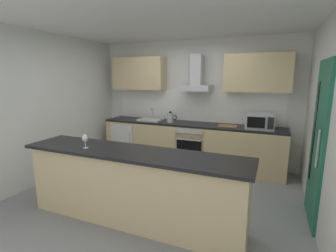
{
  "coord_description": "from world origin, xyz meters",
  "views": [
    {
      "loc": [
        1.55,
        -3.36,
        1.84
      ],
      "look_at": [
        -0.0,
        0.35,
        1.05
      ],
      "focal_mm": 26.81,
      "sensor_mm": 36.0,
      "label": 1
    }
  ],
  "objects_px": {
    "oven": "(193,145)",
    "sink": "(151,119)",
    "microwave": "(260,121)",
    "kettle": "(170,117)",
    "chopping_board": "(228,126)",
    "refrigerator": "(128,139)",
    "wine_glass": "(85,139)",
    "range_hood": "(196,79)"
  },
  "relations": [
    {
      "from": "oven",
      "to": "sink",
      "type": "bearing_deg",
      "value": 179.35
    },
    {
      "from": "microwave",
      "to": "range_hood",
      "type": "height_order",
      "value": "range_hood"
    },
    {
      "from": "kettle",
      "to": "range_hood",
      "type": "xyz_separation_m",
      "value": [
        0.49,
        0.16,
        0.78
      ]
    },
    {
      "from": "oven",
      "to": "refrigerator",
      "type": "distance_m",
      "value": 1.55
    },
    {
      "from": "wine_glass",
      "to": "chopping_board",
      "type": "bearing_deg",
      "value": 59.05
    },
    {
      "from": "sink",
      "to": "wine_glass",
      "type": "bearing_deg",
      "value": -83.93
    },
    {
      "from": "refrigerator",
      "to": "range_hood",
      "type": "xyz_separation_m",
      "value": [
        1.55,
        0.13,
        1.36
      ]
    },
    {
      "from": "microwave",
      "to": "oven",
      "type": "bearing_deg",
      "value": 178.74
    },
    {
      "from": "kettle",
      "to": "chopping_board",
      "type": "distance_m",
      "value": 1.19
    },
    {
      "from": "refrigerator",
      "to": "sink",
      "type": "relative_size",
      "value": 1.7
    },
    {
      "from": "range_hood",
      "to": "wine_glass",
      "type": "height_order",
      "value": "range_hood"
    },
    {
      "from": "microwave",
      "to": "chopping_board",
      "type": "xyz_separation_m",
      "value": [
        -0.58,
        0.0,
        -0.14
      ]
    },
    {
      "from": "microwave",
      "to": "chopping_board",
      "type": "relative_size",
      "value": 1.47
    },
    {
      "from": "microwave",
      "to": "kettle",
      "type": "distance_m",
      "value": 1.77
    },
    {
      "from": "microwave",
      "to": "sink",
      "type": "distance_m",
      "value": 2.24
    },
    {
      "from": "kettle",
      "to": "chopping_board",
      "type": "height_order",
      "value": "kettle"
    },
    {
      "from": "refrigerator",
      "to": "sink",
      "type": "bearing_deg",
      "value": 1.35
    },
    {
      "from": "range_hood",
      "to": "sink",
      "type": "bearing_deg",
      "value": -173.03
    },
    {
      "from": "oven",
      "to": "wine_glass",
      "type": "distance_m",
      "value": 2.55
    },
    {
      "from": "sink",
      "to": "chopping_board",
      "type": "xyz_separation_m",
      "value": [
        1.66,
        -0.03,
        -0.02
      ]
    },
    {
      "from": "microwave",
      "to": "chopping_board",
      "type": "height_order",
      "value": "microwave"
    },
    {
      "from": "oven",
      "to": "sink",
      "type": "height_order",
      "value": "sink"
    },
    {
      "from": "chopping_board",
      "to": "wine_glass",
      "type": "bearing_deg",
      "value": -120.95
    },
    {
      "from": "sink",
      "to": "wine_glass",
      "type": "relative_size",
      "value": 2.81
    },
    {
      "from": "oven",
      "to": "chopping_board",
      "type": "relative_size",
      "value": 2.35
    },
    {
      "from": "oven",
      "to": "chopping_board",
      "type": "distance_m",
      "value": 0.83
    },
    {
      "from": "refrigerator",
      "to": "sink",
      "type": "xyz_separation_m",
      "value": [
        0.58,
        0.01,
        0.5
      ]
    },
    {
      "from": "kettle",
      "to": "wine_glass",
      "type": "bearing_deg",
      "value": -95.4
    },
    {
      "from": "sink",
      "to": "chopping_board",
      "type": "bearing_deg",
      "value": -1.19
    },
    {
      "from": "microwave",
      "to": "chopping_board",
      "type": "distance_m",
      "value": 0.59
    },
    {
      "from": "wine_glass",
      "to": "chopping_board",
      "type": "distance_m",
      "value": 2.75
    },
    {
      "from": "chopping_board",
      "to": "kettle",
      "type": "bearing_deg",
      "value": -179.52
    },
    {
      "from": "refrigerator",
      "to": "chopping_board",
      "type": "relative_size",
      "value": 2.5
    },
    {
      "from": "refrigerator",
      "to": "microwave",
      "type": "xyz_separation_m",
      "value": [
        2.83,
        -0.03,
        0.62
      ]
    },
    {
      "from": "sink",
      "to": "wine_glass",
      "type": "height_order",
      "value": "sink"
    },
    {
      "from": "chopping_board",
      "to": "oven",
      "type": "bearing_deg",
      "value": 178.05
    },
    {
      "from": "oven",
      "to": "microwave",
      "type": "bearing_deg",
      "value": -1.26
    },
    {
      "from": "oven",
      "to": "sink",
      "type": "distance_m",
      "value": 1.08
    },
    {
      "from": "kettle",
      "to": "sink",
      "type": "bearing_deg",
      "value": 174.62
    },
    {
      "from": "oven",
      "to": "kettle",
      "type": "xyz_separation_m",
      "value": [
        -0.49,
        -0.03,
        0.55
      ]
    },
    {
      "from": "kettle",
      "to": "wine_glass",
      "type": "relative_size",
      "value": 1.62
    },
    {
      "from": "sink",
      "to": "refrigerator",
      "type": "bearing_deg",
      "value": -178.65
    }
  ]
}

